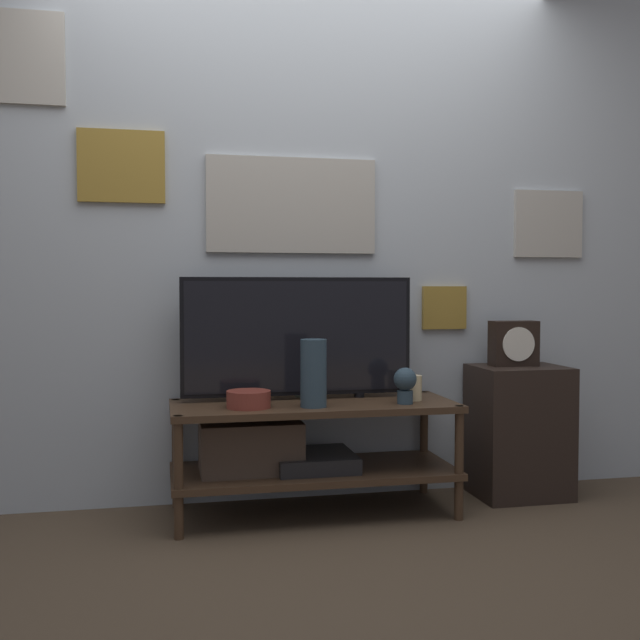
# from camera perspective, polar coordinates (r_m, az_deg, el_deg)

# --- Properties ---
(ground_plane) EXTENTS (12.00, 12.00, 0.00)m
(ground_plane) POSITION_cam_1_polar(r_m,az_deg,el_deg) (3.23, 0.61, -16.01)
(ground_plane) COLOR #4C3D2D
(wall_back) EXTENTS (6.40, 0.08, 2.70)m
(wall_back) POSITION_cam_1_polar(r_m,az_deg,el_deg) (3.67, -1.51, 7.63)
(wall_back) COLOR #B2BCC6
(wall_back) RESTS_ON ground_plane
(media_console) EXTENTS (1.28, 0.51, 0.51)m
(media_console) POSITION_cam_1_polar(r_m,az_deg,el_deg) (3.41, -2.19, -9.46)
(media_console) COLOR #422D1E
(media_console) RESTS_ON ground_plane
(television) EXTENTS (1.08, 0.05, 0.57)m
(television) POSITION_cam_1_polar(r_m,az_deg,el_deg) (3.46, -1.70, -1.27)
(television) COLOR black
(television) RESTS_ON media_console
(vase_wide_bowl) EXTENTS (0.19, 0.19, 0.07)m
(vase_wide_bowl) POSITION_cam_1_polar(r_m,az_deg,el_deg) (3.26, -5.46, -6.03)
(vase_wide_bowl) COLOR brown
(vase_wide_bowl) RESTS_ON media_console
(vase_tall_ceramic) EXTENTS (0.11, 0.11, 0.30)m
(vase_tall_ceramic) POSITION_cam_1_polar(r_m,az_deg,el_deg) (3.25, -0.50, -4.07)
(vase_tall_ceramic) COLOR #2D4251
(vase_tall_ceramic) RESTS_ON media_console
(vase_slim_bronze) EXTENTS (0.07, 0.07, 0.17)m
(vase_slim_bronze) POSITION_cam_1_polar(r_m,az_deg,el_deg) (3.57, -1.37, -4.50)
(vase_slim_bronze) COLOR #4C5647
(vase_slim_bronze) RESTS_ON media_console
(candle_jar) EXTENTS (0.08, 0.08, 0.12)m
(candle_jar) POSITION_cam_1_polar(r_m,az_deg,el_deg) (3.48, 7.09, -5.15)
(candle_jar) COLOR beige
(candle_jar) RESTS_ON media_console
(decorative_bust) EXTENTS (0.10, 0.10, 0.16)m
(decorative_bust) POSITION_cam_1_polar(r_m,az_deg,el_deg) (3.37, 6.50, -4.78)
(decorative_bust) COLOR #2D4251
(decorative_bust) RESTS_ON media_console
(side_table) EXTENTS (0.44, 0.36, 0.64)m
(side_table) POSITION_cam_1_polar(r_m,az_deg,el_deg) (3.84, 14.90, -8.18)
(side_table) COLOR black
(side_table) RESTS_ON ground_plane
(mantel_clock) EXTENTS (0.23, 0.11, 0.22)m
(mantel_clock) POSITION_cam_1_polar(r_m,az_deg,el_deg) (3.80, 14.55, -1.74)
(mantel_clock) COLOR black
(mantel_clock) RESTS_ON side_table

